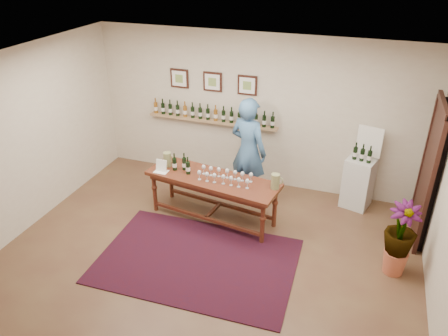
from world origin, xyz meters
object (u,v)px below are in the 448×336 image
(tasting_table, at_px, (213,184))
(display_pedestal, at_px, (358,182))
(person, at_px, (248,151))
(potted_plant, at_px, (399,239))

(tasting_table, bearing_deg, display_pedestal, 36.98)
(person, bearing_deg, tasting_table, 83.95)
(tasting_table, height_order, potted_plant, potted_plant)
(tasting_table, xyz_separation_m, potted_plant, (2.85, -0.43, -0.09))
(person, bearing_deg, display_pedestal, -147.59)
(potted_plant, height_order, person, person)
(display_pedestal, height_order, person, person)
(tasting_table, bearing_deg, person, 73.20)
(person, bearing_deg, potted_plant, 173.47)
(potted_plant, bearing_deg, display_pedestal, 111.26)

